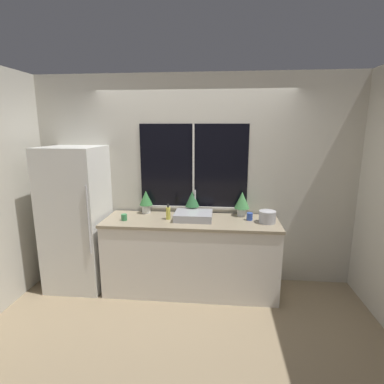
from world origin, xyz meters
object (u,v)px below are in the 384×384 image
(refrigerator, at_px, (77,218))
(potted_plant_left, at_px, (146,200))
(potted_plant_center, at_px, (192,200))
(sink, at_px, (193,216))
(potted_plant_right, at_px, (242,202))
(mug_green, at_px, (124,217))
(soap_bottle, at_px, (168,213))
(kettle, at_px, (267,216))
(mug_blue, at_px, (250,216))

(refrigerator, relative_size, potted_plant_left, 6.06)
(potted_plant_left, bearing_deg, potted_plant_center, 0.00)
(refrigerator, xyz_separation_m, sink, (1.50, 0.00, 0.07))
(potted_plant_left, distance_m, potted_plant_center, 0.61)
(potted_plant_right, xyz_separation_m, mug_green, (-1.44, -0.34, -0.14))
(soap_bottle, bearing_deg, potted_plant_right, 15.17)
(sink, distance_m, potted_plant_left, 0.69)
(potted_plant_right, bearing_deg, sink, -160.07)
(sink, distance_m, kettle, 0.88)
(refrigerator, distance_m, mug_blue, 2.18)
(refrigerator, distance_m, potted_plant_center, 1.49)
(refrigerator, xyz_separation_m, mug_green, (0.66, -0.12, 0.06))
(sink, relative_size, kettle, 2.32)
(soap_bottle, xyz_separation_m, mug_blue, (0.99, 0.06, -0.04))
(refrigerator, height_order, kettle, refrigerator)
(potted_plant_center, relative_size, soap_bottle, 1.58)
(potted_plant_right, relative_size, mug_green, 4.05)
(potted_plant_center, xyz_separation_m, mug_blue, (0.72, -0.18, -0.14))
(sink, bearing_deg, soap_bottle, -174.64)
(potted_plant_right, distance_m, kettle, 0.40)
(potted_plant_center, height_order, mug_blue, potted_plant_center)
(sink, height_order, mug_green, sink)
(sink, distance_m, mug_blue, 0.69)
(refrigerator, bearing_deg, mug_blue, 0.94)
(potted_plant_center, distance_m, potted_plant_right, 0.64)
(mug_blue, bearing_deg, potted_plant_center, 165.61)
(sink, height_order, potted_plant_right, sink)
(potted_plant_center, height_order, soap_bottle, potted_plant_center)
(potted_plant_right, distance_m, mug_blue, 0.24)
(potted_plant_right, xyz_separation_m, kettle, (0.28, -0.27, -0.10))
(refrigerator, height_order, potted_plant_right, refrigerator)
(refrigerator, relative_size, potted_plant_center, 5.92)
(potted_plant_center, xyz_separation_m, kettle, (0.92, -0.27, -0.11))
(potted_plant_center, bearing_deg, kettle, -16.27)
(potted_plant_right, bearing_deg, potted_plant_center, 180.00)
(potted_plant_center, distance_m, mug_green, 0.88)
(potted_plant_left, distance_m, kettle, 1.56)
(mug_green, xyz_separation_m, kettle, (1.72, 0.07, 0.04))
(sink, bearing_deg, potted_plant_right, 19.93)
(potted_plant_left, height_order, potted_plant_right, potted_plant_right)
(potted_plant_center, bearing_deg, mug_blue, -14.39)
(mug_blue, distance_m, kettle, 0.22)
(potted_plant_right, xyz_separation_m, soap_bottle, (-0.91, -0.25, -0.10))
(refrigerator, height_order, mug_blue, refrigerator)
(sink, relative_size, potted_plant_left, 1.53)
(potted_plant_right, bearing_deg, potted_plant_left, 180.00)
(sink, bearing_deg, mug_green, -171.55)
(potted_plant_left, bearing_deg, soap_bottle, -36.18)
(refrigerator, relative_size, mug_green, 23.64)
(kettle, bearing_deg, mug_green, -177.54)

